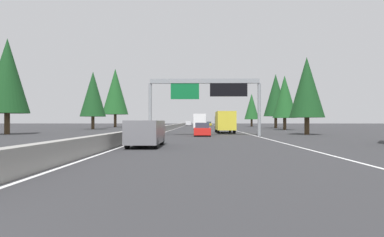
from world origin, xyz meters
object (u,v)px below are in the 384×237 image
box_truck_mid_right (225,121)px  sedan_far_center (199,124)px  sign_gantry_overhead (206,90)px  sedan_mid_left (209,124)px  conifer_left_far (115,92)px  conifer_right_near (307,87)px  minivan_near_right (146,132)px  conifer_right_far (276,95)px  conifer_left_mid (93,94)px  minivan_mid_center (189,123)px  conifer_right_distant (252,107)px  sedan_far_right (202,130)px  bus_distant_a (199,121)px  conifer_left_near (7,76)px  conifer_right_mid (285,97)px  pickup_distant_b (198,124)px

box_truck_mid_right → sedan_far_center: bearing=2.5°
sign_gantry_overhead → sedan_mid_left: 74.96m
conifer_left_far → conifer_right_near: bearing=-143.4°
minivan_near_right → conifer_right_far: bearing=-20.9°
sedan_far_center → conifer_left_mid: (-52.21, 21.79, 6.42)m
minivan_mid_center → conifer_right_distant: (-18.03, -19.53, 5.06)m
sedan_far_right → conifer_right_far: conifer_right_far is taller
bus_distant_a → conifer_left_near: bearing=141.3°
conifer_left_mid → sedan_far_center: bearing=-22.7°
conifer_right_distant → conifer_right_mid: bearing=-179.9°
minivan_near_right → sedan_mid_left: 91.12m
conifer_right_distant → conifer_left_near: (-59.64, 40.00, 1.28)m
minivan_mid_center → conifer_left_near: bearing=165.2°
sedan_far_right → conifer_left_far: conifer_left_far is taller
sign_gantry_overhead → conifer_left_near: size_ratio=1.06×
sedan_far_center → pickup_distant_b: bearing=179.0°
minivan_near_right → conifer_left_near: (19.55, 20.45, 6.35)m
box_truck_mid_right → sedan_mid_left: size_ratio=1.93×
box_truck_mid_right → conifer_right_distant: size_ratio=0.86×
minivan_near_right → conifer_left_near: bearing=46.3°
conifer_left_near → conifer_left_far: size_ratio=0.77×
sedan_mid_left → conifer_right_mid: size_ratio=0.43×
conifer_right_mid → conifer_left_far: size_ratio=0.65×
box_truck_mid_right → conifer_left_near: conifer_left_near is taller
sign_gantry_overhead → minivan_mid_center: sign_gantry_overhead is taller
minivan_near_right → conifer_right_distant: conifer_right_distant is taller
sedan_mid_left → conifer_left_far: size_ratio=0.28×
sedan_far_center → minivan_near_right: bearing=177.7°
conifer_left_near → sedan_far_center: bearing=-17.3°
minivan_near_right → minivan_mid_center: size_ratio=1.00×
conifer_left_near → conifer_right_distant: bearing=-33.8°
minivan_mid_center → conifer_left_mid: conifer_left_mid is taller
minivan_near_right → conifer_right_mid: (41.18, -19.63, 5.26)m
sedan_far_center → conifer_right_far: size_ratio=0.35×
bus_distant_a → sedan_far_center: bearing=-0.3°
sedan_far_right → pickup_distant_b: (59.46, 0.33, 0.23)m
minivan_mid_center → conifer_left_mid: 55.20m
sign_gantry_overhead → bus_distant_a: 33.82m
sedan_far_right → conifer_left_near: 25.47m
sedan_far_right → conifer_right_mid: conifer_right_mid is taller
sedan_far_center → sedan_far_right: bearing=180.0°
sedan_mid_left → conifer_right_near: conifer_right_near is taller
minivan_near_right → sedan_far_right: 16.06m
conifer_right_far → bus_distant_a: bearing=110.0°
conifer_right_mid → sedan_far_right: bearing=148.3°
sedan_far_center → conifer_left_near: bearing=162.7°
sedan_far_center → pickup_distant_b: size_ratio=0.79×
minivan_near_right → conifer_left_far: 70.36m
box_truck_mid_right → sedan_far_center: 72.55m
box_truck_mid_right → conifer_left_far: size_ratio=0.54×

